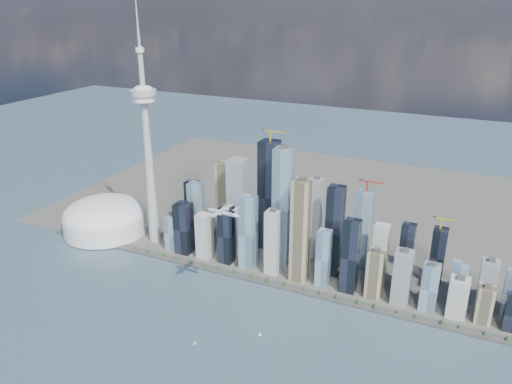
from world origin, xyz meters
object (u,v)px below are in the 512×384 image
at_px(sailboat_east, 260,334).
at_px(dome_stadium, 105,217).
at_px(sailboat_west, 195,343).
at_px(needle_tower, 148,146).
at_px(airplane, 224,212).

bearing_deg(sailboat_east, dome_stadium, 141.16).
distance_m(dome_stadium, sailboat_west, 508.97).
distance_m(needle_tower, sailboat_east, 493.84).
xyz_separation_m(airplane, sailboat_west, (-4.98, -102.61, -200.24)).
xyz_separation_m(needle_tower, sailboat_west, (285.10, -287.49, -233.06)).
height_order(needle_tower, airplane, needle_tower).
bearing_deg(needle_tower, dome_stadium, -175.91).
bearing_deg(airplane, sailboat_west, -88.13).
distance_m(dome_stadium, airplane, 492.25).
bearing_deg(sailboat_west, dome_stadium, 131.85).
distance_m(sailboat_west, sailboat_east, 112.45).
distance_m(needle_tower, sailboat_west, 467.17).
bearing_deg(airplane, sailboat_east, -18.03).
relative_size(dome_stadium, sailboat_east, 22.02).
bearing_deg(needle_tower, sailboat_west, -45.24).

